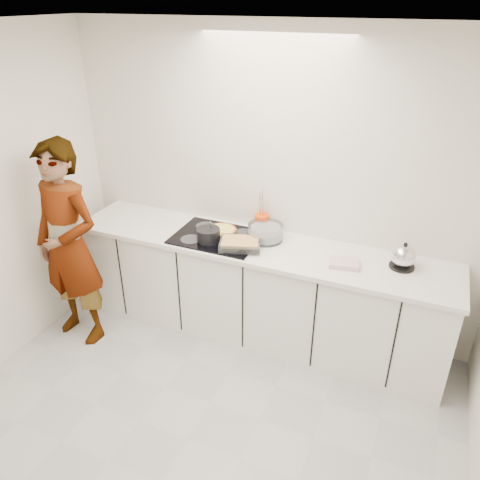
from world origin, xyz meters
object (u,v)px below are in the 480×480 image
at_px(hob, 217,237).
at_px(tart_dish, 221,231).
at_px(kettle, 403,257).
at_px(baking_dish, 240,243).
at_px(cook, 69,246).
at_px(mixing_bowl, 266,233).
at_px(utensil_crock, 262,223).
at_px(saucepan, 209,235).

height_order(hob, tart_dish, tart_dish).
relative_size(hob, tart_dish, 2.53).
relative_size(hob, kettle, 2.93).
relative_size(baking_dish, cook, 0.22).
distance_m(baking_dish, mixing_bowl, 0.27).
distance_m(mixing_bowl, utensil_crock, 0.15).
bearing_deg(baking_dish, cook, -159.91).
bearing_deg(mixing_bowl, hob, -161.85).
distance_m(saucepan, utensil_crock, 0.49).
height_order(saucepan, baking_dish, saucepan).
height_order(baking_dish, utensil_crock, utensil_crock).
bearing_deg(tart_dish, saucepan, -104.90).
relative_size(mixing_bowl, kettle, 1.31).
bearing_deg(baking_dish, mixing_bowl, 60.18).
height_order(tart_dish, baking_dish, baking_dish).
bearing_deg(kettle, saucepan, -172.43).
bearing_deg(saucepan, mixing_bowl, 28.59).
relative_size(tart_dish, baking_dish, 0.74).
bearing_deg(utensil_crock, cook, -148.60).
relative_size(tart_dish, kettle, 1.16).
distance_m(mixing_bowl, kettle, 1.11).
relative_size(kettle, utensil_crock, 1.56).
bearing_deg(hob, cook, -151.23).
relative_size(hob, saucepan, 3.24).
distance_m(hob, utensil_crock, 0.40).
bearing_deg(baking_dish, kettle, 9.44).
distance_m(tart_dish, utensil_crock, 0.35).
distance_m(baking_dish, cook, 1.42).
bearing_deg(kettle, tart_dish, -178.36).
xyz_separation_m(hob, utensil_crock, (0.31, 0.25, 0.07)).
bearing_deg(cook, saucepan, 30.92).
relative_size(hob, baking_dish, 1.86).
distance_m(saucepan, mixing_bowl, 0.48).
bearing_deg(utensil_crock, hob, -140.45).
distance_m(mixing_bowl, cook, 1.64).
distance_m(baking_dish, kettle, 1.26).
relative_size(mixing_bowl, utensil_crock, 2.03).
xyz_separation_m(baking_dish, kettle, (1.24, 0.21, 0.04)).
bearing_deg(mixing_bowl, kettle, -1.33).
xyz_separation_m(utensil_crock, cook, (-1.39, -0.85, -0.09)).
relative_size(tart_dish, utensil_crock, 1.80).
height_order(hob, saucepan, saucepan).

